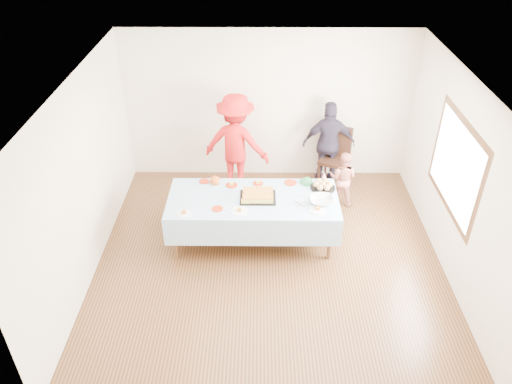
% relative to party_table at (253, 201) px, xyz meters
% --- Properties ---
extents(ground, '(5.00, 5.00, 0.00)m').
position_rel_party_table_xyz_m(ground, '(0.24, -0.47, -0.72)').
color(ground, '#462214').
rests_on(ground, ground).
extents(room_walls, '(5.04, 5.04, 2.72)m').
position_rel_party_table_xyz_m(room_walls, '(0.30, -0.47, 1.05)').
color(room_walls, beige).
rests_on(room_walls, ground).
extents(party_table, '(2.50, 1.10, 0.78)m').
position_rel_party_table_xyz_m(party_table, '(0.00, 0.00, 0.00)').
color(party_table, '#53301C').
rests_on(party_table, ground).
extents(birthday_cake, '(0.52, 0.40, 0.09)m').
position_rel_party_table_xyz_m(birthday_cake, '(0.07, 0.01, 0.10)').
color(birthday_cake, black).
rests_on(birthday_cake, party_table).
extents(rolls_tray, '(0.38, 0.38, 0.11)m').
position_rel_party_table_xyz_m(rolls_tray, '(1.05, 0.28, 0.10)').
color(rolls_tray, black).
rests_on(rolls_tray, party_table).
extents(punch_bowl, '(0.34, 0.34, 0.08)m').
position_rel_party_table_xyz_m(punch_bowl, '(0.99, -0.11, 0.10)').
color(punch_bowl, silver).
rests_on(punch_bowl, party_table).
extents(party_hat, '(0.11, 0.11, 0.18)m').
position_rel_party_table_xyz_m(party_hat, '(1.08, 0.46, 0.14)').
color(party_hat, white).
rests_on(party_hat, party_table).
extents(fork_pile, '(0.24, 0.18, 0.07)m').
position_rel_party_table_xyz_m(fork_pile, '(0.71, -0.14, 0.09)').
color(fork_pile, white).
rests_on(fork_pile, party_table).
extents(plate_red_far_a, '(0.16, 0.16, 0.01)m').
position_rel_party_table_xyz_m(plate_red_far_a, '(-0.76, 0.45, 0.06)').
color(plate_red_far_a, '#B62A0D').
rests_on(plate_red_far_a, party_table).
extents(plate_red_far_b, '(0.18, 0.18, 0.01)m').
position_rel_party_table_xyz_m(plate_red_far_b, '(-0.33, 0.34, 0.06)').
color(plate_red_far_b, '#B62A0D').
rests_on(plate_red_far_b, party_table).
extents(plate_red_far_c, '(0.16, 0.16, 0.01)m').
position_rel_party_table_xyz_m(plate_red_far_c, '(0.07, 0.40, 0.06)').
color(plate_red_far_c, '#B62A0D').
rests_on(plate_red_far_c, party_table).
extents(plate_red_far_d, '(0.19, 0.19, 0.01)m').
position_rel_party_table_xyz_m(plate_red_far_d, '(0.57, 0.42, 0.06)').
color(plate_red_far_d, '#B62A0D').
rests_on(plate_red_far_d, party_table).
extents(plate_red_near, '(0.16, 0.16, 0.01)m').
position_rel_party_table_xyz_m(plate_red_near, '(-0.50, -0.28, 0.06)').
color(plate_red_near, '#B62A0D').
rests_on(plate_red_near, party_table).
extents(plate_white_left, '(0.20, 0.20, 0.01)m').
position_rel_party_table_xyz_m(plate_white_left, '(-0.96, -0.40, 0.06)').
color(plate_white_left, white).
rests_on(plate_white_left, party_table).
extents(plate_white_mid, '(0.24, 0.24, 0.01)m').
position_rel_party_table_xyz_m(plate_white_mid, '(-0.19, -0.34, 0.06)').
color(plate_white_mid, white).
rests_on(plate_white_mid, party_table).
extents(plate_white_right, '(0.24, 0.24, 0.01)m').
position_rel_party_table_xyz_m(plate_white_right, '(0.92, -0.30, 0.06)').
color(plate_white_right, white).
rests_on(plate_white_right, party_table).
extents(dining_chair, '(0.62, 0.62, 1.08)m').
position_rel_party_table_xyz_m(dining_chair, '(1.45, 1.71, -0.13)').
color(dining_chair, black).
rests_on(dining_chair, ground).
extents(toddler_left, '(0.39, 0.32, 0.90)m').
position_rel_party_table_xyz_m(toddler_left, '(-0.59, 0.43, -0.28)').
color(toddler_left, '#C14F18').
rests_on(toddler_left, ground).
extents(toddler_mid, '(0.47, 0.37, 0.86)m').
position_rel_party_table_xyz_m(toddler_mid, '(0.81, 0.43, -0.30)').
color(toddler_mid, '#26723A').
rests_on(toddler_mid, ground).
extents(toddler_right, '(0.57, 0.51, 0.96)m').
position_rel_party_table_xyz_m(toddler_right, '(1.49, 1.05, -0.24)').
color(toddler_right, '#D27762').
rests_on(toddler_right, ground).
extents(adult_left, '(1.28, 0.94, 1.77)m').
position_rel_party_table_xyz_m(adult_left, '(-0.31, 1.52, 0.16)').
color(adult_left, red).
rests_on(adult_left, ground).
extents(adult_right, '(0.92, 0.39, 1.55)m').
position_rel_party_table_xyz_m(adult_right, '(1.31, 1.73, 0.05)').
color(adult_right, '#2C2635').
rests_on(adult_right, ground).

